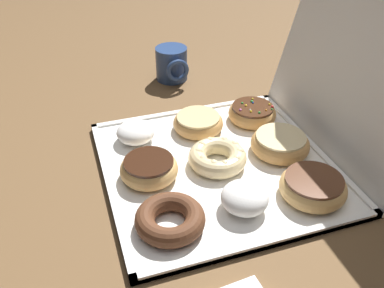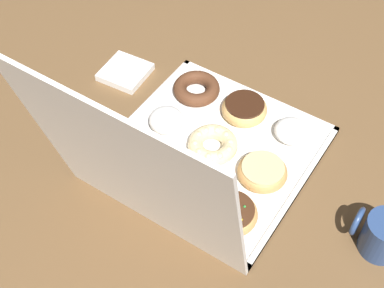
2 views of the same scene
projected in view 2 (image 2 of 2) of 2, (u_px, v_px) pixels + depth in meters
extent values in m
plane|color=brown|center=(212.00, 152.00, 1.27)|extent=(3.00, 3.00, 0.00)
cube|color=white|center=(212.00, 151.00, 1.27)|extent=(0.44, 0.44, 0.01)
cube|color=white|center=(257.00, 95.00, 1.38)|extent=(0.44, 0.01, 0.01)
cube|color=white|center=(159.00, 216.00, 1.15)|extent=(0.44, 0.01, 0.01)
cube|color=white|center=(296.00, 192.00, 1.19)|extent=(0.01, 0.44, 0.01)
cube|color=white|center=(138.00, 113.00, 1.34)|extent=(0.01, 0.44, 0.01)
cube|color=white|center=(133.00, 175.00, 0.95)|extent=(0.44, 0.11, 0.44)
ellipsoid|color=white|center=(292.00, 131.00, 1.27)|extent=(0.08, 0.08, 0.04)
torus|color=tan|center=(244.00, 109.00, 1.32)|extent=(0.11, 0.11, 0.04)
cylinder|color=#381E11|center=(245.00, 104.00, 1.31)|extent=(0.09, 0.09, 0.01)
torus|color=#59331E|center=(197.00, 89.00, 1.37)|extent=(0.12, 0.12, 0.03)
torus|color=tan|center=(262.00, 172.00, 1.20)|extent=(0.11, 0.11, 0.03)
cylinder|color=#EACC8C|center=(263.00, 168.00, 1.19)|extent=(0.10, 0.10, 0.01)
torus|color=beige|center=(213.00, 146.00, 1.25)|extent=(0.12, 0.12, 0.04)
sphere|color=beige|center=(198.00, 136.00, 1.25)|extent=(0.02, 0.02, 0.02)
sphere|color=beige|center=(195.00, 144.00, 1.24)|extent=(0.02, 0.02, 0.02)
sphere|color=beige|center=(199.00, 152.00, 1.22)|extent=(0.02, 0.02, 0.02)
sphere|color=beige|center=(208.00, 157.00, 1.22)|extent=(0.02, 0.02, 0.02)
sphere|color=beige|center=(219.00, 157.00, 1.22)|extent=(0.02, 0.02, 0.02)
sphere|color=beige|center=(228.00, 151.00, 1.23)|extent=(0.02, 0.02, 0.02)
sphere|color=beige|center=(230.00, 143.00, 1.24)|extent=(0.02, 0.02, 0.02)
sphere|color=beige|center=(226.00, 135.00, 1.26)|extent=(0.02, 0.02, 0.02)
sphere|color=beige|center=(217.00, 131.00, 1.27)|extent=(0.02, 0.02, 0.02)
sphere|color=beige|center=(206.00, 131.00, 1.26)|extent=(0.02, 0.02, 0.02)
ellipsoid|color=white|center=(166.00, 120.00, 1.29)|extent=(0.08, 0.08, 0.05)
torus|color=tan|center=(232.00, 214.00, 1.13)|extent=(0.11, 0.11, 0.03)
cylinder|color=#472816|center=(232.00, 209.00, 1.12)|extent=(0.09, 0.09, 0.01)
sphere|color=green|center=(239.00, 215.00, 1.11)|extent=(0.01, 0.01, 0.01)
sphere|color=green|center=(245.00, 207.00, 1.12)|extent=(0.01, 0.01, 0.01)
sphere|color=green|center=(212.00, 214.00, 1.11)|extent=(0.00, 0.00, 0.00)
sphere|color=red|center=(215.00, 218.00, 1.10)|extent=(0.01, 0.01, 0.01)
sphere|color=green|center=(219.00, 201.00, 1.13)|extent=(0.01, 0.01, 0.01)
sphere|color=yellow|center=(227.00, 199.00, 1.13)|extent=(0.01, 0.01, 0.01)
sphere|color=white|center=(230.00, 201.00, 1.13)|extent=(0.00, 0.00, 0.00)
sphere|color=yellow|center=(220.00, 221.00, 1.10)|extent=(0.00, 0.00, 0.00)
sphere|color=pink|center=(237.00, 195.00, 1.14)|extent=(0.01, 0.01, 0.01)
sphere|color=blue|center=(236.00, 213.00, 1.11)|extent=(0.00, 0.00, 0.00)
sphere|color=yellow|center=(238.00, 205.00, 1.12)|extent=(0.01, 0.01, 0.01)
sphere|color=orange|center=(216.00, 209.00, 1.12)|extent=(0.00, 0.00, 0.00)
sphere|color=yellow|center=(242.00, 220.00, 1.10)|extent=(0.01, 0.01, 0.01)
torus|color=tan|center=(179.00, 185.00, 1.18)|extent=(0.12, 0.12, 0.04)
cylinder|color=beige|center=(179.00, 181.00, 1.16)|extent=(0.10, 0.10, 0.01)
torus|color=tan|center=(130.00, 156.00, 1.23)|extent=(0.12, 0.12, 0.04)
cylinder|color=#59331E|center=(129.00, 151.00, 1.22)|extent=(0.10, 0.10, 0.01)
cylinder|color=navy|center=(384.00, 236.00, 1.08)|extent=(0.09, 0.09, 0.09)
torus|color=navy|center=(357.00, 221.00, 1.10)|extent=(0.01, 0.06, 0.06)
cube|color=white|center=(125.00, 72.00, 1.43)|extent=(0.12, 0.12, 0.02)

